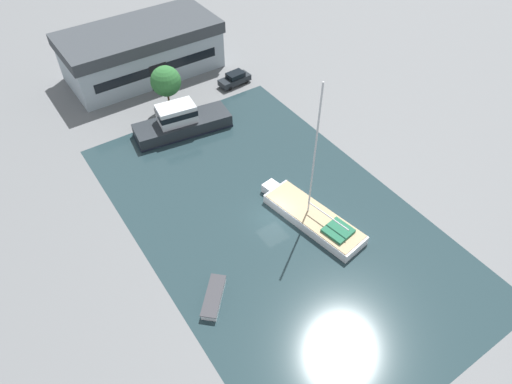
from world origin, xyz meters
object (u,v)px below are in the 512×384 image
(quay_tree_near_building, at_px, (166,81))
(sailboat_moored, at_px, (313,217))
(motor_cruiser, at_px, (181,122))
(parked_car, at_px, (235,79))
(small_dinghy, at_px, (214,297))
(warehouse_building, at_px, (142,51))

(quay_tree_near_building, distance_m, sailboat_moored, 24.24)
(quay_tree_near_building, distance_m, motor_cruiser, 5.26)
(sailboat_moored, xyz_separation_m, motor_cruiser, (-3.74, 19.46, 0.67))
(parked_car, height_order, small_dinghy, parked_car)
(quay_tree_near_building, height_order, motor_cruiser, quay_tree_near_building)
(quay_tree_near_building, distance_m, small_dinghy, 27.69)
(quay_tree_near_building, distance_m, parked_car, 10.46)
(warehouse_building, relative_size, motor_cruiser, 1.77)
(warehouse_building, height_order, sailboat_moored, sailboat_moored)
(sailboat_moored, distance_m, small_dinghy, 12.25)
(quay_tree_near_building, height_order, small_dinghy, quay_tree_near_building)
(small_dinghy, bearing_deg, motor_cruiser, -68.09)
(sailboat_moored, bearing_deg, motor_cruiser, 91.33)
(quay_tree_near_building, bearing_deg, parked_car, 4.58)
(warehouse_building, height_order, parked_car, warehouse_building)
(warehouse_building, distance_m, quay_tree_near_building, 10.37)
(parked_car, xyz_separation_m, motor_cruiser, (-10.51, -5.10, 0.46))
(parked_car, bearing_deg, sailboat_moored, 160.06)
(motor_cruiser, xyz_separation_m, small_dinghy, (-8.32, -21.59, -0.95))
(sailboat_moored, relative_size, motor_cruiser, 1.29)
(motor_cruiser, distance_m, small_dinghy, 23.16)
(small_dinghy, bearing_deg, parked_car, -82.22)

